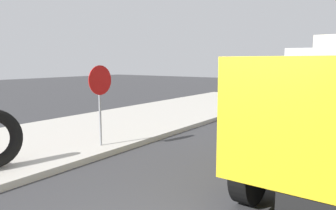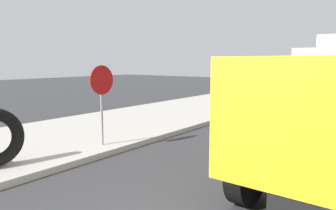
% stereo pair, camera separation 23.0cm
% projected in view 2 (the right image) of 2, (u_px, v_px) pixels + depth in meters
% --- Properties ---
extents(stop_sign, '(0.76, 0.08, 2.10)m').
position_uv_depth(stop_sign, '(102.00, 90.00, 8.21)').
color(stop_sign, gray).
rests_on(stop_sign, sidewalk_curb).
extents(dump_truck_green, '(7.11, 3.06, 3.00)m').
position_uv_depth(dump_truck_green, '(328.00, 75.00, 17.71)').
color(dump_truck_green, '#237033').
rests_on(dump_truck_green, ground).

